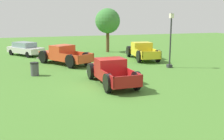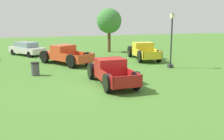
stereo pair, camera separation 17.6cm
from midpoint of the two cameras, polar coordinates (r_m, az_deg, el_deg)
The scene contains 8 objects.
ground_plane at distance 16.03m, azimuth -0.38°, elevation -3.73°, with size 80.00×80.00×0.00m, color #477A2D.
pickup_truck_foreground at distance 16.99m, azimuth -0.12°, elevation -0.26°, with size 2.15×5.20×1.57m.
pickup_truck_behind_left at distance 24.11m, azimuth -10.05°, elevation 3.15°, with size 4.41×5.60×1.65m.
pickup_truck_behind_right at distance 26.61m, azimuth 6.61°, elevation 3.99°, with size 2.59×5.49×1.62m.
sedan_distant_a at distance 30.08m, azimuth -17.28°, elevation 4.34°, with size 3.81×4.45×1.41m.
lamp_post_near at distance 22.30m, azimuth 12.57°, elevation 6.30°, with size 0.36×0.36×4.39m.
trash_can at distance 19.88m, azimuth -15.55°, elevation 0.25°, with size 0.59×0.59×0.95m.
oak_tree_west at distance 31.29m, azimuth -0.45°, elevation 10.21°, with size 2.83×2.83×4.96m.
Camera 2 is at (-4.52, -14.79, 4.20)m, focal length 43.61 mm.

